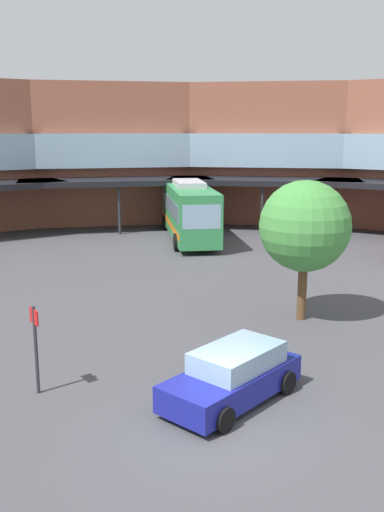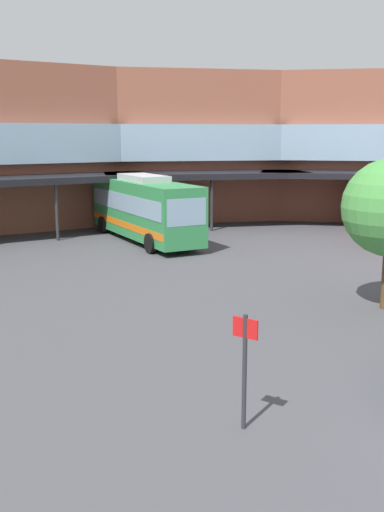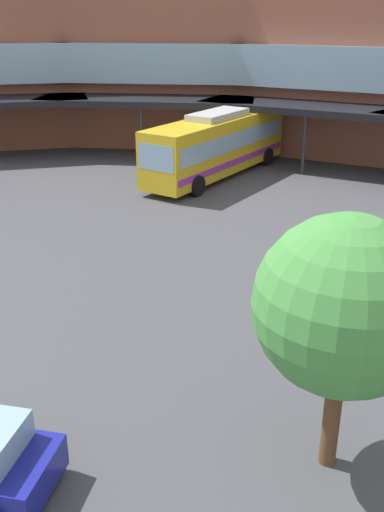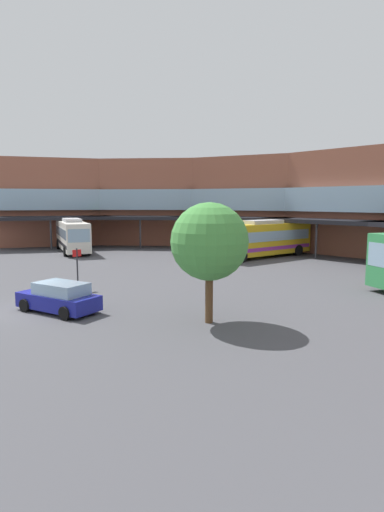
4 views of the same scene
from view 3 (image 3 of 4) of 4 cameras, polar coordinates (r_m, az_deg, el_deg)
bus_0 at (r=33.88m, az=2.53°, el=11.02°), size 5.42×12.04×3.74m
plaza_tree at (r=11.32m, az=14.86°, el=-4.81°), size 3.56×3.56×5.56m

